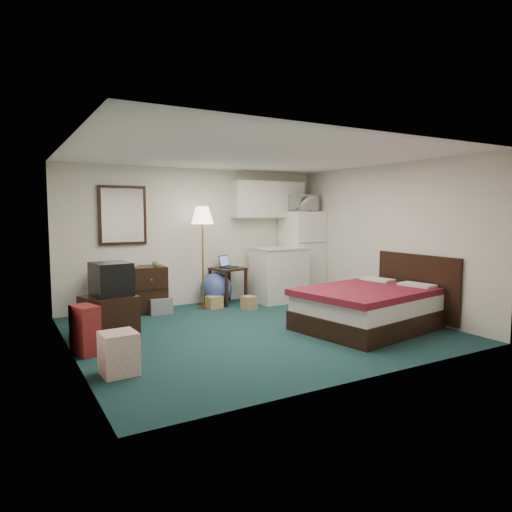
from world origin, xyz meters
TOP-DOWN VIEW (x-y plane):
  - floor at (0.00, 0.00)m, footprint 5.00×4.50m
  - ceiling at (0.00, 0.00)m, footprint 5.00×4.50m
  - walls at (0.00, 0.00)m, footprint 5.01×4.51m
  - mirror at (-1.35, 2.22)m, footprint 0.80×0.06m
  - upper_cabinets at (1.45, 2.08)m, footprint 1.50×0.35m
  - headboard at (2.46, -0.75)m, footprint 0.06×1.56m
  - dresser at (-1.31, 1.98)m, footprint 1.18×0.58m
  - floor_lamp at (-0.07, 1.79)m, footprint 0.49×0.49m
  - desk at (0.49, 1.93)m, footprint 0.65×0.65m
  - exercise_ball at (0.26, 1.96)m, footprint 0.74×0.74m
  - kitchen_counter at (1.44, 1.66)m, footprint 0.93×0.71m
  - fridge at (2.13, 1.88)m, footprint 0.72×0.72m
  - bed at (1.42, -0.75)m, footprint 2.07×1.73m
  - tv_stand at (-1.96, 0.60)m, footprint 0.75×0.78m
  - suitcase at (-2.35, 0.02)m, footprint 0.33×0.42m
  - retail_box at (-2.16, -0.86)m, footprint 0.38×0.38m
  - file_bin at (-0.89, 1.75)m, footprint 0.38×0.29m
  - cardboard_box_a at (0.09, 1.67)m, footprint 0.28×0.24m
  - cardboard_box_b at (0.58, 1.29)m, footprint 0.24×0.27m
  - laptop at (0.53, 1.94)m, footprint 0.41×0.39m
  - crt_tv at (-1.91, 0.64)m, footprint 0.55×0.58m
  - microwave at (2.10, 1.88)m, footprint 0.63×0.40m
  - book_a at (-1.61, 1.99)m, footprint 0.16×0.08m
  - book_b at (-1.37, 2.03)m, footprint 0.17×0.04m
  - mug at (-0.90, 1.87)m, footprint 0.13×0.11m

SIDE VIEW (x-z plane):
  - floor at x=0.00m, z-range -0.01..0.01m
  - cardboard_box_a at x=0.09m, z-range 0.00..0.22m
  - cardboard_box_b at x=0.58m, z-range 0.00..0.23m
  - file_bin at x=-0.89m, z-range 0.00..0.27m
  - retail_box at x=-2.16m, z-range 0.00..0.45m
  - tv_stand at x=-1.96m, z-range 0.00..0.58m
  - exercise_ball at x=0.26m, z-range 0.00..0.59m
  - bed at x=1.42m, z-range 0.00..0.59m
  - suitcase at x=-2.35m, z-range 0.00..0.59m
  - desk at x=0.49m, z-range 0.00..0.68m
  - dresser at x=-1.31m, z-range 0.00..0.79m
  - kitchen_counter at x=1.44m, z-range 0.00..1.01m
  - headboard at x=2.46m, z-range 0.05..1.05m
  - laptop at x=0.53m, z-range 0.68..0.90m
  - crt_tv at x=-1.91m, z-range 0.58..1.03m
  - mug at x=-0.90m, z-range 0.79..0.90m
  - fridge at x=2.13m, z-range 0.00..1.72m
  - book_a at x=-1.61m, z-range 0.79..1.01m
  - floor_lamp at x=-0.07m, z-range 0.00..1.80m
  - book_b at x=-1.37m, z-range 0.79..1.02m
  - walls at x=0.00m, z-range 0.00..2.50m
  - mirror at x=-1.35m, z-range 1.15..2.15m
  - microwave at x=2.10m, z-range 1.72..2.13m
  - upper_cabinets at x=1.45m, z-range 1.60..2.30m
  - ceiling at x=0.00m, z-range 2.50..2.50m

